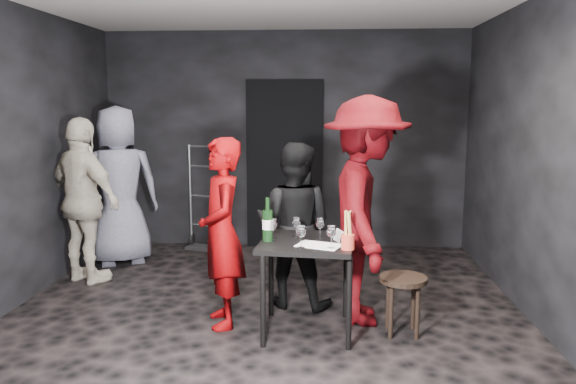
# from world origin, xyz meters

# --- Properties ---
(floor) EXTENTS (4.50, 5.00, 0.02)m
(floor) POSITION_xyz_m (0.00, 0.00, 0.00)
(floor) COLOR black
(floor) RESTS_ON ground
(wall_back) EXTENTS (4.50, 0.04, 2.70)m
(wall_back) POSITION_xyz_m (0.00, 2.50, 1.35)
(wall_back) COLOR black
(wall_back) RESTS_ON ground
(wall_front) EXTENTS (4.50, 0.04, 2.70)m
(wall_front) POSITION_xyz_m (0.00, -2.50, 1.35)
(wall_front) COLOR black
(wall_front) RESTS_ON ground
(wall_right) EXTENTS (0.04, 5.00, 2.70)m
(wall_right) POSITION_xyz_m (2.25, 0.00, 1.35)
(wall_right) COLOR black
(wall_right) RESTS_ON ground
(doorway) EXTENTS (0.95, 0.10, 2.10)m
(doorway) POSITION_xyz_m (0.00, 2.44, 1.05)
(doorway) COLOR black
(doorway) RESTS_ON ground
(wallbox_upper) EXTENTS (0.12, 0.06, 0.12)m
(wallbox_upper) POSITION_xyz_m (0.85, 2.45, 1.45)
(wallbox_upper) COLOR #B7B7B2
(wallbox_upper) RESTS_ON wall_back
(wallbox_lower) EXTENTS (0.10, 0.06, 0.14)m
(wallbox_lower) POSITION_xyz_m (1.05, 2.45, 1.40)
(wallbox_lower) COLOR #B7B7B2
(wallbox_lower) RESTS_ON wall_back
(hand_truck) EXTENTS (0.43, 0.36, 1.30)m
(hand_truck) POSITION_xyz_m (-1.00, 2.30, 0.23)
(hand_truck) COLOR #B2B2B7
(hand_truck) RESTS_ON floor
(tasting_table) EXTENTS (0.72, 0.72, 0.75)m
(tasting_table) POSITION_xyz_m (0.37, -0.26, 0.65)
(tasting_table) COLOR black
(tasting_table) RESTS_ON floor
(stool) EXTENTS (0.37, 0.37, 0.47)m
(stool) POSITION_xyz_m (1.13, -0.26, 0.38)
(stool) COLOR black
(stool) RESTS_ON floor
(server_red) EXTENTS (0.54, 0.67, 1.60)m
(server_red) POSITION_xyz_m (-0.33, -0.15, 0.80)
(server_red) COLOR #7B0204
(server_red) RESTS_ON floor
(woman_black) EXTENTS (0.78, 0.54, 1.46)m
(woman_black) POSITION_xyz_m (0.23, 0.34, 0.73)
(woman_black) COLOR black
(woman_black) RESTS_ON floor
(man_maroon) EXTENTS (0.72, 1.53, 2.36)m
(man_maroon) POSITION_xyz_m (0.85, 0.02, 1.18)
(man_maroon) COLOR #3E0306
(man_maroon) RESTS_ON floor
(bystander_cream) EXTENTS (1.22, 1.00, 1.89)m
(bystander_cream) POSITION_xyz_m (-1.91, 0.86, 0.94)
(bystander_cream) COLOR beige
(bystander_cream) RESTS_ON floor
(bystander_grey) EXTENTS (1.19, 0.96, 2.14)m
(bystander_grey) POSITION_xyz_m (-1.80, 1.54, 1.07)
(bystander_grey) COLOR slate
(bystander_grey) RESTS_ON floor
(tasting_mat) EXTENTS (0.38, 0.32, 0.00)m
(tasting_mat) POSITION_xyz_m (0.47, -0.41, 0.75)
(tasting_mat) COLOR white
(tasting_mat) RESTS_ON tasting_table
(wine_glass_a) EXTENTS (0.08, 0.08, 0.19)m
(wine_glass_a) POSITION_xyz_m (0.10, -0.30, 0.84)
(wine_glass_a) COLOR white
(wine_glass_a) RESTS_ON tasting_table
(wine_glass_b) EXTENTS (0.07, 0.07, 0.18)m
(wine_glass_b) POSITION_xyz_m (0.10, -0.23, 0.84)
(wine_glass_b) COLOR white
(wine_glass_b) RESTS_ON tasting_table
(wine_glass_c) EXTENTS (0.09, 0.09, 0.18)m
(wine_glass_c) POSITION_xyz_m (0.28, -0.16, 0.84)
(wine_glass_c) COLOR white
(wine_glass_c) RESTS_ON tasting_table
(wine_glass_d) EXTENTS (0.09, 0.09, 0.19)m
(wine_glass_d) POSITION_xyz_m (0.33, -0.49, 0.84)
(wine_glass_d) COLOR white
(wine_glass_d) RESTS_ON tasting_table
(wine_glass_e) EXTENTS (0.10, 0.10, 0.19)m
(wine_glass_e) POSITION_xyz_m (0.56, -0.49, 0.85)
(wine_glass_e) COLOR white
(wine_glass_e) RESTS_ON tasting_table
(wine_glass_f) EXTENTS (0.07, 0.07, 0.18)m
(wine_glass_f) POSITION_xyz_m (0.47, -0.18, 0.84)
(wine_glass_f) COLOR white
(wine_glass_f) RESTS_ON tasting_table
(wine_bottle) EXTENTS (0.08, 0.08, 0.35)m
(wine_bottle) POSITION_xyz_m (0.06, -0.30, 0.88)
(wine_bottle) COLOR black
(wine_bottle) RESTS_ON tasting_table
(breadstick_cup) EXTENTS (0.10, 0.10, 0.31)m
(breadstick_cup) POSITION_xyz_m (0.68, -0.51, 0.89)
(breadstick_cup) COLOR red
(breadstick_cup) RESTS_ON tasting_table
(reserved_card) EXTENTS (0.11, 0.14, 0.09)m
(reserved_card) POSITION_xyz_m (0.62, -0.27, 0.80)
(reserved_card) COLOR white
(reserved_card) RESTS_ON tasting_table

